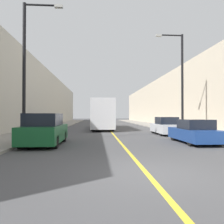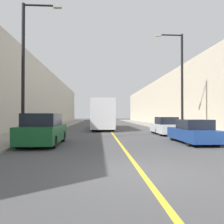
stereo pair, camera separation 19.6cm
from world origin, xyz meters
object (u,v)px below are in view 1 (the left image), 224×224
at_px(street_lamp_right, 180,78).
at_px(bus, 102,114).
at_px(car_right_near, 194,132).
at_px(car_right_mid, 166,127).
at_px(street_lamp_left, 27,63).
at_px(parked_suv_left, 45,130).

bearing_deg(street_lamp_right, bus, 126.99).
bearing_deg(car_right_near, car_right_mid, 89.14).
distance_m(car_right_near, car_right_mid, 5.80).
relative_size(bus, car_right_near, 2.67).
relative_size(car_right_mid, street_lamp_left, 0.50).
bearing_deg(street_lamp_right, street_lamp_left, -157.60).
distance_m(bus, parked_suv_left, 14.83).
bearing_deg(parked_suv_left, car_right_near, 1.36).
height_order(bus, street_lamp_right, street_lamp_right).
relative_size(car_right_near, street_lamp_right, 0.50).
bearing_deg(street_lamp_right, car_right_near, -102.99).
distance_m(bus, car_right_mid, 10.03).
distance_m(bus, street_lamp_right, 11.42).
xyz_separation_m(bus, parked_suv_left, (-3.62, -14.34, -0.99)).
distance_m(car_right_mid, street_lamp_right, 4.43).
xyz_separation_m(parked_suv_left, street_lamp_right, (10.22, 5.57, 4.11)).
xyz_separation_m(street_lamp_left, street_lamp_right, (11.48, 4.73, 0.06)).
bearing_deg(street_lamp_right, parked_suv_left, -151.40).
bearing_deg(car_right_mid, bus, 123.22).
xyz_separation_m(car_right_mid, street_lamp_left, (-10.33, -5.17, 4.20)).
height_order(parked_suv_left, car_right_near, parked_suv_left).
bearing_deg(car_right_mid, street_lamp_right, -20.84).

